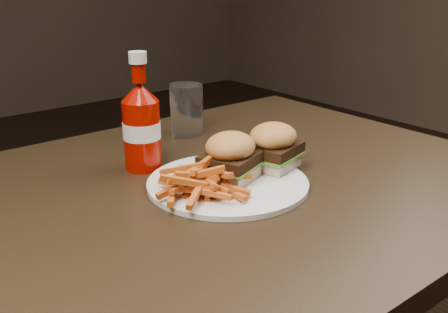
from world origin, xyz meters
TOP-DOWN VIEW (x-y plane):
  - dining_table at (0.00, 0.00)m, footprint 1.20×0.80m
  - plate at (0.07, -0.02)m, footprint 0.27×0.27m
  - sandwich_half_a at (0.08, -0.02)m, footprint 0.10×0.10m
  - sandwich_half_b at (0.17, -0.03)m, footprint 0.10×0.09m
  - fries_pile at (0.01, -0.03)m, footprint 0.16×0.16m
  - ketchup_bottle at (0.01, 0.14)m, footprint 0.07×0.07m
  - tumbler at (0.19, 0.26)m, footprint 0.08×0.08m

SIDE VIEW (x-z plane):
  - dining_table at x=0.00m, z-range 0.71..0.75m
  - plate at x=0.07m, z-range 0.75..0.76m
  - sandwich_half_a at x=0.08m, z-range 0.76..0.78m
  - sandwich_half_b at x=0.17m, z-range 0.76..0.78m
  - fries_pile at x=0.01m, z-range 0.76..0.81m
  - tumbler at x=0.19m, z-range 0.75..0.86m
  - ketchup_bottle at x=0.01m, z-range 0.74..0.88m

